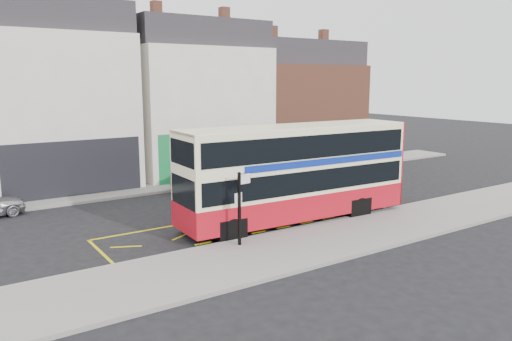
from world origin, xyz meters
TOP-DOWN VIEW (x-y plane):
  - ground at (0.00, 0.00)m, footprint 120.00×120.00m
  - pavement at (0.00, -2.30)m, footprint 40.00×4.00m
  - kerb at (0.00, -0.38)m, footprint 40.00×0.15m
  - far_pavement at (0.00, 11.00)m, footprint 50.00×3.00m
  - road_markings at (0.00, 1.60)m, footprint 14.00×3.40m
  - terrace_left at (-5.50, 14.99)m, footprint 8.00×8.01m
  - terrace_green_shop at (3.50, 14.99)m, footprint 9.00×8.01m
  - terrace_right at (12.50, 14.99)m, footprint 9.00×8.01m
  - double_decker_bus at (1.75, 0.75)m, footprint 11.15×2.98m
  - bus_stop_post at (-2.34, -1.01)m, footprint 0.71×0.14m
  - car_grey at (1.44, 8.69)m, footprint 4.45×2.37m
  - car_white at (10.84, 8.89)m, footprint 4.71×2.80m
  - street_tree_right at (7.53, 12.12)m, footprint 2.70×2.70m

SIDE VIEW (x-z plane):
  - ground at x=0.00m, z-range 0.00..0.00m
  - road_markings at x=0.00m, z-range 0.00..0.01m
  - pavement at x=0.00m, z-range 0.00..0.15m
  - kerb at x=0.00m, z-range 0.00..0.15m
  - far_pavement at x=0.00m, z-range 0.00..0.15m
  - car_white at x=10.84m, z-range 0.00..1.28m
  - car_grey at x=1.44m, z-range 0.00..1.39m
  - bus_stop_post at x=-2.34m, z-range 0.45..3.30m
  - double_decker_bus at x=1.75m, z-range 0.11..4.53m
  - street_tree_right at x=7.53m, z-range 1.06..6.89m
  - terrace_right at x=12.50m, z-range -0.58..9.72m
  - terrace_green_shop at x=3.50m, z-range -0.58..10.72m
  - terrace_left at x=-5.50m, z-range -0.58..11.22m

